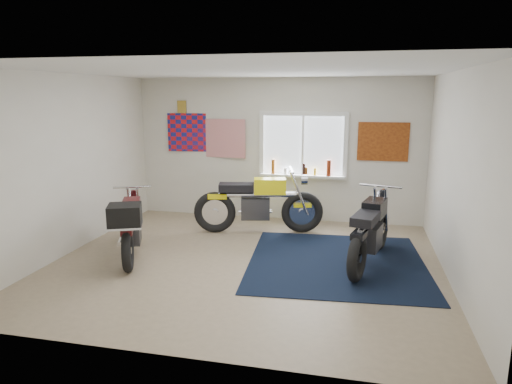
% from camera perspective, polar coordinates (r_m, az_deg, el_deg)
% --- Properties ---
extents(ground, '(5.50, 5.50, 0.00)m').
position_cam_1_polar(ground, '(6.70, -1.27, -8.80)').
color(ground, '#9E896B').
rests_on(ground, ground).
extents(room_shell, '(5.50, 5.50, 5.50)m').
position_cam_1_polar(room_shell, '(6.30, -1.34, 5.27)').
color(room_shell, white).
rests_on(room_shell, ground).
extents(navy_rug, '(2.69, 2.79, 0.01)m').
position_cam_1_polar(navy_rug, '(6.79, 10.02, -8.63)').
color(navy_rug, black).
rests_on(navy_rug, ground).
extents(window_assembly, '(1.66, 0.17, 1.26)m').
position_cam_1_polar(window_assembly, '(8.66, 5.87, 5.28)').
color(window_assembly, white).
rests_on(window_assembly, room_shell).
extents(oil_bottles, '(1.13, 0.09, 0.30)m').
position_cam_1_polar(oil_bottles, '(8.63, 6.29, 2.93)').
color(oil_bottles, '#914B15').
rests_on(oil_bottles, window_assembly).
extents(flag_display, '(1.60, 0.10, 1.17)m').
position_cam_1_polar(flag_display, '(9.21, -9.26, 10.47)').
color(flag_display, red).
rests_on(flag_display, room_shell).
extents(triumph_poster, '(0.90, 0.03, 0.70)m').
position_cam_1_polar(triumph_poster, '(8.60, 15.60, 6.07)').
color(triumph_poster, '#A54C14').
rests_on(triumph_poster, room_shell).
extents(yellow_triumph, '(2.25, 0.78, 1.14)m').
position_cam_1_polar(yellow_triumph, '(7.98, 0.25, -1.57)').
color(yellow_triumph, black).
rests_on(yellow_triumph, ground).
extents(black_chrome_bike, '(0.76, 2.05, 1.07)m').
position_cam_1_polar(black_chrome_bike, '(6.71, 14.08, -4.92)').
color(black_chrome_bike, black).
rests_on(black_chrome_bike, navy_rug).
extents(maroon_tourer, '(1.03, 1.87, 0.98)m').
position_cam_1_polar(maroon_tourer, '(6.93, -15.46, -4.08)').
color(maroon_tourer, black).
rests_on(maroon_tourer, ground).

